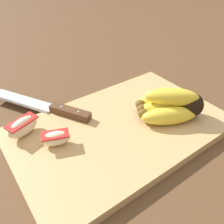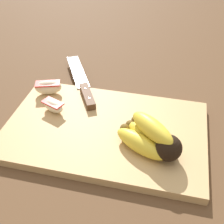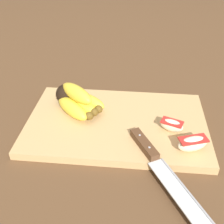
% 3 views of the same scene
% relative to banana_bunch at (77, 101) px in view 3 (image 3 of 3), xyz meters
% --- Properties ---
extents(ground_plane, '(6.00, 6.00, 0.00)m').
position_rel_banana_bunch_xyz_m(ground_plane, '(-0.11, 0.05, -0.05)').
color(ground_plane, brown).
extents(cutting_board, '(0.46, 0.29, 0.02)m').
position_rel_banana_bunch_xyz_m(cutting_board, '(-0.11, 0.04, -0.04)').
color(cutting_board, tan).
rests_on(cutting_board, ground_plane).
extents(banana_bunch, '(0.15, 0.14, 0.07)m').
position_rel_banana_bunch_xyz_m(banana_bunch, '(0.00, 0.00, 0.00)').
color(banana_bunch, black).
rests_on(banana_bunch, cutting_board).
extents(chefs_knife, '(0.16, 0.26, 0.02)m').
position_rel_banana_bunch_xyz_m(chefs_knife, '(-0.21, 0.18, -0.02)').
color(chefs_knife, silver).
rests_on(chefs_knife, cutting_board).
extents(apple_wedge_near, '(0.07, 0.05, 0.04)m').
position_rel_banana_bunch_xyz_m(apple_wedge_near, '(-0.29, 0.13, -0.01)').
color(apple_wedge_near, '#F4E5C1').
rests_on(apple_wedge_near, cutting_board).
extents(apple_wedge_middle, '(0.06, 0.04, 0.03)m').
position_rel_banana_bunch_xyz_m(apple_wedge_middle, '(-0.25, 0.07, -0.01)').
color(apple_wedge_middle, '#F4E5C1').
rests_on(apple_wedge_middle, cutting_board).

